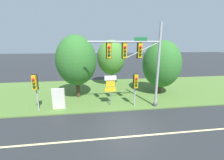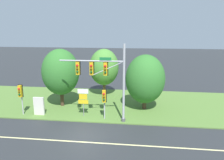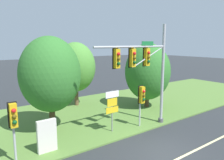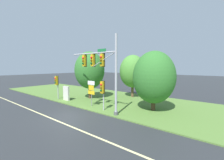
{
  "view_description": "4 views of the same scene",
  "coord_description": "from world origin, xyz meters",
  "px_view_note": "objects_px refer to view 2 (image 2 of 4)",
  "views": [
    {
      "loc": [
        -2.46,
        -9.51,
        5.94
      ],
      "look_at": [
        -0.78,
        2.95,
        2.79
      ],
      "focal_mm": 24.0,
      "sensor_mm": 36.0,
      "label": 1
    },
    {
      "loc": [
        4.59,
        -16.82,
        9.08
      ],
      "look_at": [
        2.07,
        4.42,
        3.88
      ],
      "focal_mm": 35.0,
      "sensor_mm": 36.0,
      "label": 2
    },
    {
      "loc": [
        -9.43,
        -7.95,
        6.27
      ],
      "look_at": [
        -0.59,
        4.11,
        3.71
      ],
      "focal_mm": 35.0,
      "sensor_mm": 36.0,
      "label": 3
    },
    {
      "loc": [
        11.69,
        -7.96,
        4.66
      ],
      "look_at": [
        1.95,
        4.15,
        3.24
      ],
      "focal_mm": 24.0,
      "sensor_mm": 36.0,
      "label": 4
    }
  ],
  "objects_px": {
    "tree_left_of_mast": "(104,67)",
    "info_kiosk": "(39,106)",
    "pedestrian_signal_near_kerb": "(104,98)",
    "tree_behind_signpost": "(145,79)",
    "pedestrian_signal_further_along": "(20,93)",
    "tree_nearest_road": "(61,72)",
    "route_sign_post": "(83,98)",
    "traffic_signal_mast": "(104,75)"
  },
  "relations": [
    {
      "from": "tree_left_of_mast",
      "to": "info_kiosk",
      "type": "relative_size",
      "value": 3.29
    },
    {
      "from": "pedestrian_signal_near_kerb",
      "to": "tree_behind_signpost",
      "type": "distance_m",
      "value": 5.41
    },
    {
      "from": "pedestrian_signal_further_along",
      "to": "info_kiosk",
      "type": "bearing_deg",
      "value": 10.22
    },
    {
      "from": "pedestrian_signal_further_along",
      "to": "tree_left_of_mast",
      "type": "xyz_separation_m",
      "value": [
        7.47,
        7.87,
        1.43
      ]
    },
    {
      "from": "tree_left_of_mast",
      "to": "tree_nearest_road",
      "type": "bearing_deg",
      "value": -132.87
    },
    {
      "from": "pedestrian_signal_further_along",
      "to": "info_kiosk",
      "type": "distance_m",
      "value": 2.29
    },
    {
      "from": "pedestrian_signal_further_along",
      "to": "route_sign_post",
      "type": "bearing_deg",
      "value": 4.12
    },
    {
      "from": "route_sign_post",
      "to": "info_kiosk",
      "type": "height_order",
      "value": "route_sign_post"
    },
    {
      "from": "pedestrian_signal_near_kerb",
      "to": "info_kiosk",
      "type": "relative_size",
      "value": 1.63
    },
    {
      "from": "tree_nearest_road",
      "to": "route_sign_post",
      "type": "bearing_deg",
      "value": -40.65
    },
    {
      "from": "tree_nearest_road",
      "to": "tree_left_of_mast",
      "type": "relative_size",
      "value": 1.06
    },
    {
      "from": "pedestrian_signal_near_kerb",
      "to": "pedestrian_signal_further_along",
      "type": "height_order",
      "value": "pedestrian_signal_further_along"
    },
    {
      "from": "pedestrian_signal_further_along",
      "to": "info_kiosk",
      "type": "relative_size",
      "value": 1.73
    },
    {
      "from": "route_sign_post",
      "to": "traffic_signal_mast",
      "type": "bearing_deg",
      "value": -19.06
    },
    {
      "from": "traffic_signal_mast",
      "to": "tree_behind_signpost",
      "type": "xyz_separation_m",
      "value": [
        3.95,
        3.65,
        -1.13
      ]
    },
    {
      "from": "tree_left_of_mast",
      "to": "pedestrian_signal_near_kerb",
      "type": "bearing_deg",
      "value": -81.23
    },
    {
      "from": "pedestrian_signal_further_along",
      "to": "pedestrian_signal_near_kerb",
      "type": "bearing_deg",
      "value": -0.69
    },
    {
      "from": "traffic_signal_mast",
      "to": "route_sign_post",
      "type": "height_order",
      "value": "traffic_signal_mast"
    },
    {
      "from": "pedestrian_signal_near_kerb",
      "to": "tree_nearest_road",
      "type": "bearing_deg",
      "value": 148.56
    },
    {
      "from": "traffic_signal_mast",
      "to": "route_sign_post",
      "type": "distance_m",
      "value": 3.6
    },
    {
      "from": "traffic_signal_mast",
      "to": "route_sign_post",
      "type": "relative_size",
      "value": 2.55
    },
    {
      "from": "traffic_signal_mast",
      "to": "tree_behind_signpost",
      "type": "relative_size",
      "value": 1.22
    },
    {
      "from": "traffic_signal_mast",
      "to": "info_kiosk",
      "type": "xyz_separation_m",
      "value": [
        -7.03,
        0.65,
        -3.63
      ]
    },
    {
      "from": "pedestrian_signal_further_along",
      "to": "tree_nearest_road",
      "type": "relative_size",
      "value": 0.49
    },
    {
      "from": "pedestrian_signal_further_along",
      "to": "route_sign_post",
      "type": "relative_size",
      "value": 1.11
    },
    {
      "from": "route_sign_post",
      "to": "pedestrian_signal_near_kerb",
      "type": "bearing_deg",
      "value": -14.21
    },
    {
      "from": "tree_nearest_road",
      "to": "info_kiosk",
      "type": "relative_size",
      "value": 3.5
    },
    {
      "from": "route_sign_post",
      "to": "info_kiosk",
      "type": "bearing_deg",
      "value": -178.16
    },
    {
      "from": "traffic_signal_mast",
      "to": "tree_nearest_road",
      "type": "height_order",
      "value": "traffic_signal_mast"
    },
    {
      "from": "traffic_signal_mast",
      "to": "tree_left_of_mast",
      "type": "relative_size",
      "value": 1.2
    },
    {
      "from": "pedestrian_signal_near_kerb",
      "to": "tree_nearest_road",
      "type": "xyz_separation_m",
      "value": [
        -5.51,
        3.37,
        1.76
      ]
    },
    {
      "from": "tree_nearest_road",
      "to": "info_kiosk",
      "type": "height_order",
      "value": "tree_nearest_road"
    },
    {
      "from": "tree_behind_signpost",
      "to": "info_kiosk",
      "type": "relative_size",
      "value": 3.23
    },
    {
      "from": "route_sign_post",
      "to": "tree_nearest_road",
      "type": "xyz_separation_m",
      "value": [
        -3.26,
        2.8,
        2.07
      ]
    },
    {
      "from": "traffic_signal_mast",
      "to": "pedestrian_signal_further_along",
      "type": "height_order",
      "value": "traffic_signal_mast"
    },
    {
      "from": "route_sign_post",
      "to": "tree_left_of_mast",
      "type": "distance_m",
      "value": 7.71
    },
    {
      "from": "route_sign_post",
      "to": "tree_behind_signpost",
      "type": "bearing_deg",
      "value": 24.45
    },
    {
      "from": "tree_behind_signpost",
      "to": "info_kiosk",
      "type": "height_order",
      "value": "tree_behind_signpost"
    },
    {
      "from": "pedestrian_signal_further_along",
      "to": "tree_nearest_road",
      "type": "bearing_deg",
      "value": 45.58
    },
    {
      "from": "pedestrian_signal_further_along",
      "to": "tree_nearest_road",
      "type": "distance_m",
      "value": 4.84
    },
    {
      "from": "route_sign_post",
      "to": "info_kiosk",
      "type": "relative_size",
      "value": 1.55
    },
    {
      "from": "tree_left_of_mast",
      "to": "info_kiosk",
      "type": "height_order",
      "value": "tree_left_of_mast"
    }
  ]
}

